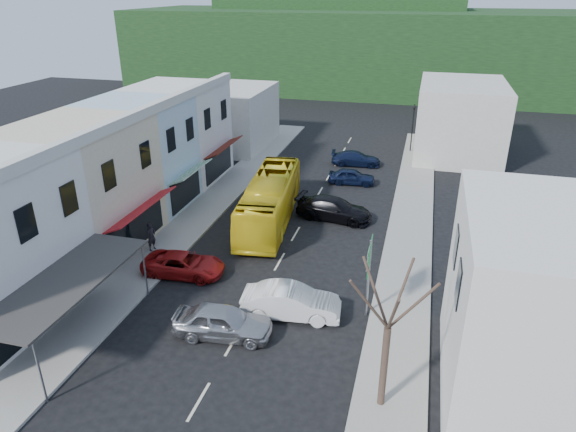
% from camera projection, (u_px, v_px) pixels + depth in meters
% --- Properties ---
extents(ground, '(120.00, 120.00, 0.00)m').
position_uv_depth(ground, '(259.00, 296.00, 27.89)').
color(ground, black).
rests_on(ground, ground).
extents(sidewalk_left, '(3.00, 52.00, 0.15)m').
position_uv_depth(sidewalk_left, '(205.00, 210.00, 38.44)').
color(sidewalk_left, gray).
rests_on(sidewalk_left, ground).
extents(sidewalk_right, '(3.00, 52.00, 0.15)m').
position_uv_depth(sidewalk_right, '(410.00, 233.00, 34.89)').
color(sidewalk_right, gray).
rests_on(sidewalk_right, ground).
extents(shopfront_row, '(8.25, 30.00, 8.00)m').
position_uv_depth(shopfront_row, '(100.00, 177.00, 33.61)').
color(shopfront_row, silver).
rests_on(shopfront_row, ground).
extents(right_building, '(8.00, 9.00, 8.00)m').
position_uv_depth(right_building, '(562.00, 314.00, 19.53)').
color(right_building, silver).
rests_on(right_building, ground).
extents(distant_block_left, '(8.00, 10.00, 6.00)m').
position_uv_depth(distant_block_left, '(229.00, 117.00, 53.28)').
color(distant_block_left, '#B7B2A8').
rests_on(distant_block_left, ground).
extents(distant_block_right, '(8.00, 12.00, 7.00)m').
position_uv_depth(distant_block_right, '(460.00, 119.00, 50.27)').
color(distant_block_right, '#B7B2A8').
rests_on(distant_block_right, ground).
extents(hillside, '(80.00, 26.00, 14.00)m').
position_uv_depth(hillside, '(374.00, 45.00, 82.80)').
color(hillside, black).
rests_on(hillside, ground).
extents(bus, '(3.83, 11.81, 3.10)m').
position_uv_depth(bus, '(270.00, 201.00, 36.16)').
color(bus, yellow).
rests_on(bus, ground).
extents(car_silver, '(4.57, 2.26, 1.40)m').
position_uv_depth(car_silver, '(223.00, 324.00, 24.49)').
color(car_silver, '#A8A9AD').
rests_on(car_silver, ground).
extents(car_white, '(4.58, 2.29, 1.40)m').
position_uv_depth(car_white, '(291.00, 304.00, 25.98)').
color(car_white, silver).
rests_on(car_white, ground).
extents(car_red, '(4.71, 2.20, 1.40)m').
position_uv_depth(car_red, '(184.00, 264.00, 29.74)').
color(car_red, maroon).
rests_on(car_red, ground).
extents(car_black_near, '(4.70, 2.39, 1.40)m').
position_uv_depth(car_black_near, '(334.00, 210.00, 36.90)').
color(car_black_near, black).
rests_on(car_black_near, ground).
extents(car_navy_mid, '(4.53, 2.15, 1.40)m').
position_uv_depth(car_navy_mid, '(352.00, 176.00, 43.44)').
color(car_navy_mid, black).
rests_on(car_navy_mid, ground).
extents(car_navy_far, '(4.67, 2.31, 1.40)m').
position_uv_depth(car_navy_far, '(356.00, 158.00, 47.99)').
color(car_navy_far, black).
rests_on(car_navy_far, ground).
extents(pedestrian_left, '(0.55, 0.69, 1.70)m').
position_uv_depth(pedestrian_left, '(151.00, 238.00, 32.18)').
color(pedestrian_left, black).
rests_on(pedestrian_left, sidewalk_left).
extents(direction_sign, '(0.30, 1.94, 4.29)m').
position_uv_depth(direction_sign, '(368.00, 279.00, 25.44)').
color(direction_sign, '#125F2B').
rests_on(direction_sign, ground).
extents(street_tree, '(4.01, 4.01, 7.58)m').
position_uv_depth(street_tree, '(388.00, 328.00, 19.09)').
color(street_tree, '#392920').
rests_on(street_tree, ground).
extents(traffic_signal, '(1.07, 1.27, 4.89)m').
position_uv_depth(traffic_signal, '(412.00, 129.00, 51.07)').
color(traffic_signal, black).
rests_on(traffic_signal, ground).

